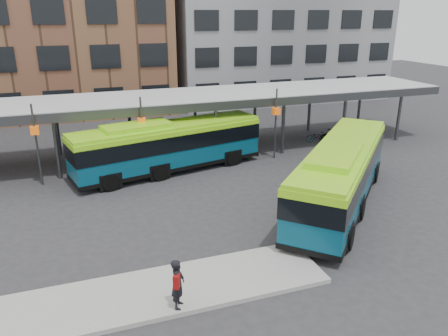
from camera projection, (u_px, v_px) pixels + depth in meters
ground at (248, 235)px, 19.83m from camera, size 120.00×120.00×0.00m
boarding_island at (137, 296)px, 15.41m from camera, size 14.00×3.00×0.18m
canopy at (176, 99)px, 29.91m from camera, size 40.00×6.53×4.80m
building_grey at (272, 8)px, 49.88m from camera, size 24.00×14.00×20.00m
bus_front at (341, 172)px, 22.33m from camera, size 10.84×10.93×3.50m
bus_rear at (168, 145)px, 27.21m from camera, size 12.36×5.13×3.33m
pedestrian at (178, 284)px, 14.44m from camera, size 0.66×0.77×1.79m
bike_rack at (346, 134)px, 34.49m from camera, size 6.65×1.60×1.06m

